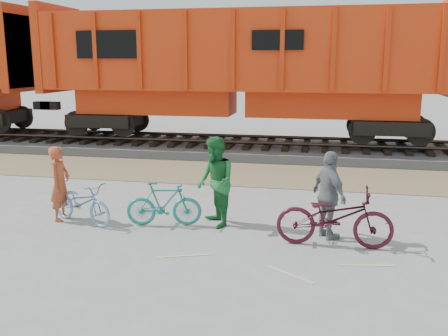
{
  "coord_description": "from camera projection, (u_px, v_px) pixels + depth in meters",
  "views": [
    {
      "loc": [
        1.21,
        -8.4,
        3.22
      ],
      "look_at": [
        -0.77,
        1.5,
        1.04
      ],
      "focal_mm": 40.0,
      "sensor_mm": 36.0,
      "label": 1
    }
  ],
  "objects": [
    {
      "name": "ballast_bed",
      "position": [
        287.0,
        150.0,
        17.55
      ],
      "size": [
        120.0,
        4.0,
        0.3
      ],
      "primitive_type": "cube",
      "color": "slate",
      "rests_on": "ground"
    },
    {
      "name": "bicycle_maroon",
      "position": [
        334.0,
        217.0,
        8.74
      ],
      "size": [
        2.02,
        0.71,
        1.06
      ],
      "primitive_type": "imported",
      "rotation": [
        0.0,
        0.0,
        1.57
      ],
      "color": "#43101D",
      "rests_on": "ground"
    },
    {
      "name": "person_solo",
      "position": [
        60.0,
        184.0,
        10.15
      ],
      "size": [
        0.4,
        0.58,
        1.54
      ],
      "primitive_type": "imported",
      "rotation": [
        0.0,
        0.0,
        1.63
      ],
      "color": "#B14827",
      "rests_on": "ground"
    },
    {
      "name": "track",
      "position": [
        288.0,
        141.0,
        17.48
      ],
      "size": [
        120.0,
        2.6,
        0.24
      ],
      "color": "black",
      "rests_on": "ballast_bed"
    },
    {
      "name": "ground",
      "position": [
        250.0,
        244.0,
        8.96
      ],
      "size": [
        120.0,
        120.0,
        0.0
      ],
      "primitive_type": "plane",
      "color": "#9E9E99",
      "rests_on": "ground"
    },
    {
      "name": "person_woman",
      "position": [
        329.0,
        195.0,
        9.08
      ],
      "size": [
        0.86,
        1.02,
        1.64
      ],
      "primitive_type": "imported",
      "rotation": [
        0.0,
        0.0,
        2.15
      ],
      "color": "slate",
      "rests_on": "ground"
    },
    {
      "name": "gravel_strip",
      "position": [
        278.0,
        175.0,
        14.23
      ],
      "size": [
        120.0,
        3.0,
        0.02
      ],
      "primitive_type": "cube",
      "color": "#8A7655",
      "rests_on": "ground"
    },
    {
      "name": "bicycle_teal",
      "position": [
        164.0,
        204.0,
        9.86
      ],
      "size": [
        1.54,
        0.71,
        0.89
      ],
      "primitive_type": "imported",
      "rotation": [
        0.0,
        0.0,
        1.78
      ],
      "color": "#1A8079",
      "rests_on": "ground"
    },
    {
      "name": "person_man",
      "position": [
        215.0,
        182.0,
        9.77
      ],
      "size": [
        1.02,
        1.09,
        1.78
      ],
      "primitive_type": "imported",
      "rotation": [
        0.0,
        0.0,
        -1.03
      ],
      "color": "#206D31",
      "rests_on": "ground"
    },
    {
      "name": "hopper_car_center",
      "position": [
        241.0,
        67.0,
        17.27
      ],
      "size": [
        14.0,
        3.13,
        4.65
      ],
      "color": "black",
      "rests_on": "track"
    },
    {
      "name": "bicycle_blue",
      "position": [
        81.0,
        203.0,
        10.03
      ],
      "size": [
        1.7,
        1.11,
        0.84
      ],
      "primitive_type": "imported",
      "rotation": [
        0.0,
        0.0,
        1.2
      ],
      "color": "#6D9CBF",
      "rests_on": "ground"
    }
  ]
}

